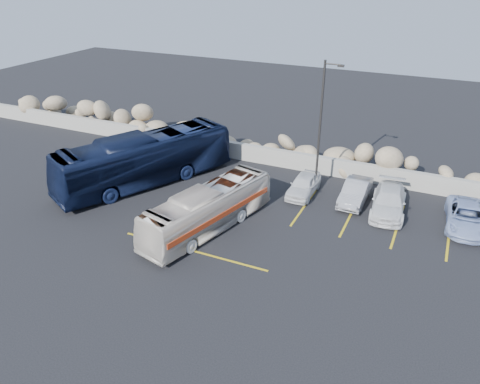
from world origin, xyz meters
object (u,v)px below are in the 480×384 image
at_px(lamppost, 321,124).
at_px(tour_coach, 145,159).
at_px(car_b, 355,192).
at_px(vintage_bus, 208,209).
at_px(car_c, 389,202).
at_px(car_a, 304,185).
at_px(car_d, 467,217).

relative_size(lamppost, tour_coach, 0.69).
bearing_deg(car_b, vintage_bus, -134.26).
bearing_deg(car_c, car_a, 173.52).
bearing_deg(vintage_bus, lamppost, 75.61).
relative_size(lamppost, car_b, 2.07).
xyz_separation_m(tour_coach, car_a, (9.73, 2.65, -1.01)).
xyz_separation_m(car_b, car_d, (6.07, -0.46, -0.02)).
relative_size(car_a, car_c, 0.81).
distance_m(vintage_bus, tour_coach, 7.24).
bearing_deg(car_d, car_a, 175.86).
distance_m(lamppost, tour_coach, 11.21).
height_order(vintage_bus, car_c, vintage_bus).
relative_size(car_b, car_d, 0.87).
bearing_deg(tour_coach, car_b, 39.73).
distance_m(lamppost, car_d, 9.46).
relative_size(lamppost, car_c, 1.78).
relative_size(lamppost, vintage_bus, 0.94).
height_order(lamppost, car_b, lamppost).
height_order(car_b, car_c, car_c).
bearing_deg(car_d, vintage_bus, -157.98).
height_order(car_c, car_d, car_c).
bearing_deg(vintage_bus, car_b, 59.25).
relative_size(tour_coach, car_a, 3.22).
xyz_separation_m(lamppost, car_b, (2.57, -0.65, -3.66)).
xyz_separation_m(vintage_bus, car_d, (12.54, 5.95, -0.57)).
xyz_separation_m(vintage_bus, tour_coach, (-6.37, 3.42, 0.44)).
bearing_deg(lamppost, car_c, -13.80).
distance_m(car_b, car_c, 2.04).
bearing_deg(car_b, tour_coach, -165.91).
relative_size(vintage_bus, car_d, 1.92).
height_order(tour_coach, car_a, tour_coach).
xyz_separation_m(car_a, car_c, (5.09, -0.14, 0.04)).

